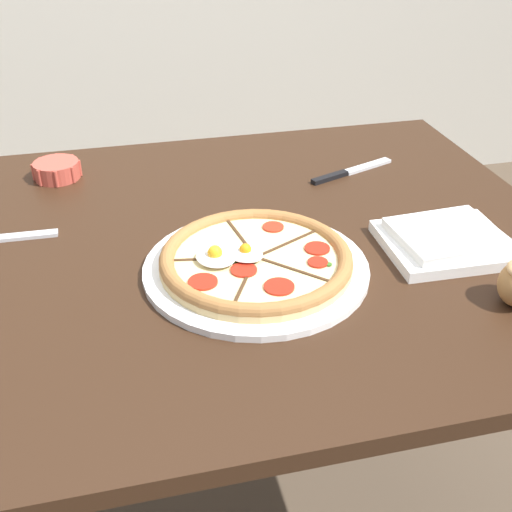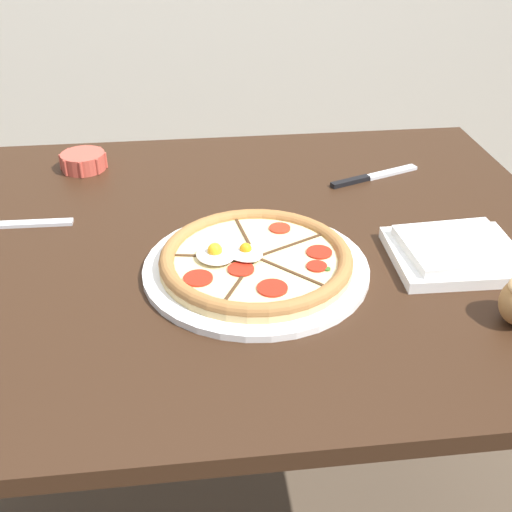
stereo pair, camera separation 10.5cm
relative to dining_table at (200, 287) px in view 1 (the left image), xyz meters
name	(u,v)px [view 1 (the left image)]	position (x,y,z in m)	size (l,w,h in m)	color
dining_table	(200,287)	(0.00, 0.00, 0.00)	(1.36, 1.00, 0.77)	#331E11
pizza	(256,262)	(0.08, -0.11, 0.11)	(0.37, 0.37, 0.05)	white
ramekin_bowl	(57,170)	(-0.25, 0.34, 0.11)	(0.10, 0.10, 0.04)	#C64C3D
napkin_folded	(446,240)	(0.42, -0.12, 0.11)	(0.22, 0.19, 0.04)	white
knife_spare	(351,171)	(0.37, 0.22, 0.10)	(0.21, 0.09, 0.01)	silver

